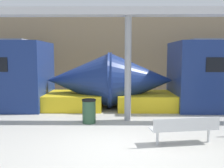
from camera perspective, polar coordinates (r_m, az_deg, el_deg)
name	(u,v)px	position (r m, az deg, el deg)	size (l,w,h in m)	color
ground_plane	(114,149)	(6.78, 0.46, -14.62)	(60.00, 60.00, 0.00)	#B2AFA8
station_wall	(114,55)	(15.64, 0.51, 6.57)	(56.00, 0.20, 5.00)	#9E8460
bench_near	(185,127)	(7.24, 16.30, -9.47)	(1.93, 0.73, 0.78)	silver
trash_bin	(89,111)	(9.19, -5.27, -6.19)	(0.51, 0.51, 0.88)	#2D5138
support_column_near	(128,69)	(9.36, 3.66, 3.41)	(0.25, 0.25, 3.91)	gray
canopy_beam	(128,12)	(9.48, 3.75, 16.15)	(28.00, 0.60, 0.28)	#B7B7BC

